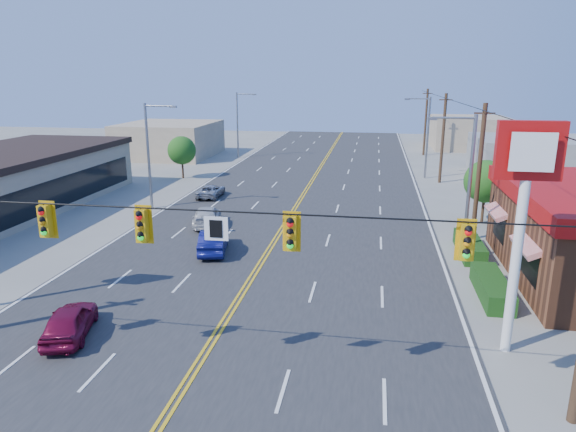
% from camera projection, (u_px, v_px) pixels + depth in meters
% --- Properties ---
extents(ground, '(160.00, 160.00, 0.00)m').
position_uv_depth(ground, '(188.00, 382.00, 17.19)').
color(ground, gray).
rests_on(ground, ground).
extents(road, '(20.00, 120.00, 0.06)m').
position_uv_depth(road, '(287.00, 221.00, 36.21)').
color(road, '#2D2D30').
rests_on(road, ground).
extents(signal_span, '(24.32, 0.34, 9.00)m').
position_uv_depth(signal_span, '(176.00, 244.00, 15.92)').
color(signal_span, '#47301E').
rests_on(signal_span, ground).
extents(kfc_pylon, '(2.20, 0.36, 8.50)m').
position_uv_depth(kfc_pylon, '(524.00, 193.00, 17.65)').
color(kfc_pylon, white).
rests_on(kfc_pylon, ground).
extents(streetlight_se, '(2.55, 0.25, 8.00)m').
position_uv_depth(streetlight_se, '(466.00, 180.00, 27.59)').
color(streetlight_se, gray).
rests_on(streetlight_se, ground).
extents(streetlight_ne, '(2.55, 0.25, 8.00)m').
position_uv_depth(streetlight_ne, '(426.00, 133.00, 50.43)').
color(streetlight_ne, gray).
rests_on(streetlight_ne, ground).
extents(streetlight_sw, '(2.55, 0.25, 8.00)m').
position_uv_depth(streetlight_sw, '(151.00, 150.00, 38.65)').
color(streetlight_sw, gray).
rests_on(streetlight_sw, ground).
extents(streetlight_nw, '(2.55, 0.25, 8.00)m').
position_uv_depth(streetlight_nw, '(239.00, 121.00, 63.39)').
color(streetlight_nw, gray).
rests_on(streetlight_nw, ground).
extents(utility_pole_near, '(0.28, 0.28, 8.40)m').
position_uv_depth(utility_pole_near, '(479.00, 173.00, 31.26)').
color(utility_pole_near, '#47301E').
rests_on(utility_pole_near, ground).
extents(utility_pole_mid, '(0.28, 0.28, 8.40)m').
position_uv_depth(utility_pole_mid, '(443.00, 139.00, 48.38)').
color(utility_pole_mid, '#47301E').
rests_on(utility_pole_mid, ground).
extents(utility_pole_far, '(0.28, 0.28, 8.40)m').
position_uv_depth(utility_pole_far, '(426.00, 122.00, 65.51)').
color(utility_pole_far, '#47301E').
rests_on(utility_pole_far, ground).
extents(tree_kfc_rear, '(2.94, 2.94, 4.41)m').
position_uv_depth(tree_kfc_rear, '(486.00, 181.00, 35.19)').
color(tree_kfc_rear, '#47301E').
rests_on(tree_kfc_rear, ground).
extents(tree_west, '(2.80, 2.80, 4.20)m').
position_uv_depth(tree_west, '(182.00, 150.00, 50.87)').
color(tree_west, '#47301E').
rests_on(tree_west, ground).
extents(bld_east_mid, '(12.00, 10.00, 4.00)m').
position_uv_depth(bld_east_mid, '(537.00, 158.00, 51.20)').
color(bld_east_mid, gray).
rests_on(bld_east_mid, ground).
extents(bld_west_far, '(11.00, 12.00, 4.20)m').
position_uv_depth(bld_west_far, '(170.00, 139.00, 65.49)').
color(bld_west_far, tan).
rests_on(bld_west_far, ground).
extents(bld_east_far, '(10.00, 10.00, 4.40)m').
position_uv_depth(bld_east_far, '(469.00, 133.00, 72.56)').
color(bld_east_far, tan).
rests_on(bld_east_far, ground).
extents(car_magenta, '(2.49, 3.98, 1.26)m').
position_uv_depth(car_magenta, '(70.00, 323.00, 20.01)').
color(car_magenta, maroon).
rests_on(car_magenta, ground).
extents(car_blue, '(2.21, 4.28, 1.34)m').
position_uv_depth(car_blue, '(214.00, 241.00, 29.69)').
color(car_blue, '#0F1258').
rests_on(car_blue, ground).
extents(car_white, '(2.82, 4.69, 1.27)m').
position_uv_depth(car_white, '(207.00, 217.00, 35.04)').
color(car_white, '#BBBBBB').
rests_on(car_white, ground).
extents(car_silver, '(1.84, 3.85, 1.06)m').
position_uv_depth(car_silver, '(211.00, 191.00, 43.21)').
color(car_silver, '#A7A7AC').
rests_on(car_silver, ground).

